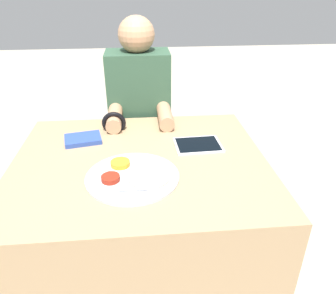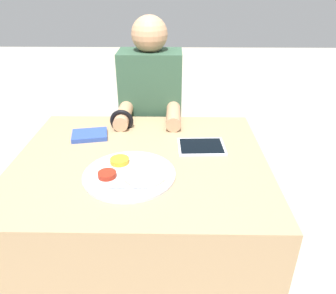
# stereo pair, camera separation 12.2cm
# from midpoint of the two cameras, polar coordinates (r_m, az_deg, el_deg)

# --- Properties ---
(ground_plane) EXTENTS (12.00, 12.00, 0.00)m
(ground_plane) POSITION_cam_midpoint_polar(r_m,az_deg,el_deg) (1.79, -1.70, -23.42)
(ground_plane) COLOR #B2A893
(dining_table) EXTENTS (0.99, 0.84, 0.75)m
(dining_table) POSITION_cam_midpoint_polar(r_m,az_deg,el_deg) (1.51, -1.91, -14.49)
(dining_table) COLOR #9E7F5B
(dining_table) RESTS_ON ground_plane
(thali_tray) EXTENTS (0.33, 0.33, 0.03)m
(thali_tray) POSITION_cam_midpoint_polar(r_m,az_deg,el_deg) (1.18, -3.86, -4.80)
(thali_tray) COLOR #B7BABF
(thali_tray) RESTS_ON dining_table
(red_notebook) EXTENTS (0.17, 0.14, 0.02)m
(red_notebook) POSITION_cam_midpoint_polar(r_m,az_deg,el_deg) (1.48, -11.21, 1.95)
(red_notebook) COLOR silver
(red_notebook) RESTS_ON dining_table
(tablet_device) EXTENTS (0.20, 0.16, 0.01)m
(tablet_device) POSITION_cam_midpoint_polar(r_m,az_deg,el_deg) (1.38, 8.34, 0.02)
(tablet_device) COLOR #B7B7BC
(tablet_device) RESTS_ON dining_table
(person_diner) EXTENTS (0.34, 0.43, 1.22)m
(person_diner) POSITION_cam_midpoint_polar(r_m,az_deg,el_deg) (1.85, -0.95, 1.92)
(person_diner) COLOR black
(person_diner) RESTS_ON ground_plane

